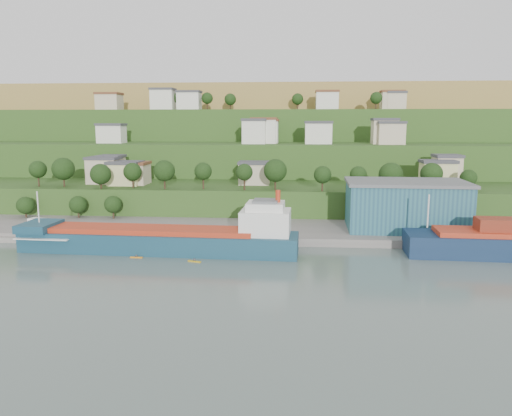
# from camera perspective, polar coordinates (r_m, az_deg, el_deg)

# --- Properties ---
(ground) EXTENTS (500.00, 500.00, 0.00)m
(ground) POSITION_cam_1_polar(r_m,az_deg,el_deg) (108.84, -4.33, -6.19)
(ground) COLOR #4E5E5A
(ground) RESTS_ON ground
(quay) EXTENTS (220.00, 26.00, 4.00)m
(quay) POSITION_cam_1_polar(r_m,az_deg,el_deg) (134.73, 5.98, -3.09)
(quay) COLOR slate
(quay) RESTS_ON ground
(pebble_beach) EXTENTS (40.00, 18.00, 2.40)m
(pebble_beach) POSITION_cam_1_polar(r_m,az_deg,el_deg) (147.38, -24.58, -2.82)
(pebble_beach) COLOR slate
(pebble_beach) RESTS_ON ground
(hillside) EXTENTS (360.00, 211.10, 96.00)m
(hillside) POSITION_cam_1_polar(r_m,az_deg,el_deg) (274.18, 1.14, 3.54)
(hillside) COLOR #284719
(hillside) RESTS_ON ground
(cargo_ship_near) EXTENTS (65.23, 12.76, 16.68)m
(cargo_ship_near) POSITION_cam_1_polar(r_m,az_deg,el_deg) (118.26, -10.06, -3.69)
(cargo_ship_near) COLOR #14394E
(cargo_ship_near) RESTS_ON ground
(warehouse) EXTENTS (31.48, 19.80, 12.80)m
(warehouse) POSITION_cam_1_polar(r_m,az_deg,el_deg) (136.77, 16.73, 0.34)
(warehouse) COLOR navy
(warehouse) RESTS_ON quay
(caravan) EXTENTS (6.71, 4.44, 2.90)m
(caravan) POSITION_cam_1_polar(r_m,az_deg,el_deg) (147.59, -23.48, -1.68)
(caravan) COLOR white
(caravan) RESTS_ON pebble_beach
(dinghy) EXTENTS (4.03, 1.83, 0.78)m
(dinghy) POSITION_cam_1_polar(r_m,az_deg,el_deg) (141.72, -22.42, -2.49)
(dinghy) COLOR silver
(dinghy) RESTS_ON pebble_beach
(kayak_orange) EXTENTS (2.84, 0.57, 0.71)m
(kayak_orange) POSITION_cam_1_polar(r_m,az_deg,el_deg) (115.04, -13.51, -5.45)
(kayak_orange) COLOR orange
(kayak_orange) RESTS_ON ground
(kayak_yellow) EXTENTS (3.07, 1.35, 0.76)m
(kayak_yellow) POSITION_cam_1_polar(r_m,az_deg,el_deg) (109.54, -7.05, -6.01)
(kayak_yellow) COLOR #BF9616
(kayak_yellow) RESTS_ON ground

